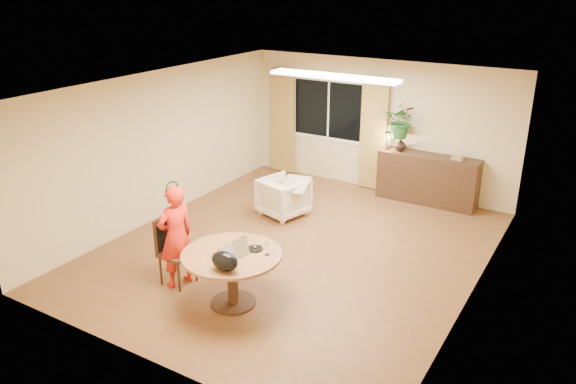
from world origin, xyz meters
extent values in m
plane|color=brown|center=(0.00, 0.00, 0.00)|extent=(6.50, 6.50, 0.00)
plane|color=white|center=(0.00, 0.00, 2.60)|extent=(6.50, 6.50, 0.00)
plane|color=#D5BC8B|center=(0.00, 3.25, 1.30)|extent=(5.50, 0.00, 5.50)
plane|color=#D5BC8B|center=(-2.75, 0.00, 1.30)|extent=(0.00, 6.50, 6.50)
plane|color=#D5BC8B|center=(2.75, 0.00, 1.30)|extent=(0.00, 6.50, 6.50)
cube|color=white|center=(-1.10, 3.23, 1.50)|extent=(1.70, 0.02, 1.30)
cube|color=black|center=(-1.10, 3.22, 1.50)|extent=(1.55, 0.01, 1.15)
cube|color=white|center=(-1.10, 3.22, 1.50)|extent=(0.04, 0.01, 1.15)
cube|color=olive|center=(-2.15, 3.15, 1.15)|extent=(0.55, 0.08, 2.25)
cube|color=olive|center=(-0.05, 3.15, 1.15)|extent=(0.55, 0.08, 2.25)
cube|color=white|center=(0.00, 1.20, 2.57)|extent=(2.20, 0.35, 0.05)
cylinder|color=brown|center=(0.10, -1.80, 0.72)|extent=(1.30, 1.30, 0.04)
cylinder|color=black|center=(0.10, -1.80, 0.35)|extent=(0.14, 0.14, 0.70)
cylinder|color=black|center=(0.10, -1.80, 0.02)|extent=(0.60, 0.60, 0.03)
imported|color=red|center=(-0.86, -1.78, 0.74)|extent=(0.62, 0.50, 1.48)
imported|color=#BEB497|center=(-0.87, 1.08, 0.35)|extent=(0.92, 0.93, 0.70)
cube|color=black|center=(1.15, 3.01, 0.47)|extent=(1.88, 0.46, 0.94)
imported|color=black|center=(0.56, 3.01, 1.07)|extent=(0.27, 0.27, 0.25)
imported|color=#315D23|center=(0.55, 3.01, 1.52)|extent=(0.66, 0.60, 0.66)
camera|label=1|loc=(4.03, -6.94, 4.08)|focal=35.00mm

